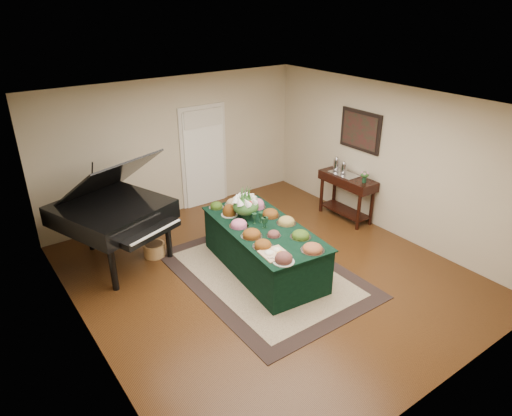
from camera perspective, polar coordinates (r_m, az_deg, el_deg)
ground at (r=7.39m, az=1.37°, el=-8.20°), size 6.00×6.00×0.00m
area_rug at (r=7.38m, az=1.06°, el=-8.18°), size 2.34×3.27×0.01m
kitchen_doorway at (r=9.50m, az=-6.52°, el=6.30°), size 1.05×0.07×2.10m
buffet_table at (r=7.31m, az=0.95°, el=-5.05°), size 1.32×2.41×0.77m
food_platters at (r=7.15m, az=0.74°, el=-1.91°), size 1.10×2.33×0.15m
cutting_board at (r=6.41m, az=2.25°, el=-5.50°), size 0.39×0.39×0.10m
green_goblets at (r=7.14m, az=0.64°, el=-1.53°), size 0.18×0.30×0.18m
floral_centerpiece at (r=7.32m, az=-1.28°, el=0.60°), size 0.44×0.44×0.44m
grand_piano at (r=7.65m, az=-17.48°, el=-0.40°), size 1.92×2.12×1.81m
wicker_basket at (r=8.00m, az=-12.57°, el=-5.10°), size 0.36×0.36×0.23m
mahogany_sideboard at (r=9.06m, az=11.32°, el=2.74°), size 0.45×1.19×0.89m
tea_service at (r=9.08m, az=10.53°, el=5.03°), size 0.34×0.58×0.30m
pink_bouquet at (r=8.69m, az=13.44°, el=4.04°), size 0.18×0.18×0.23m
wall_painting at (r=8.88m, az=12.90°, el=9.41°), size 0.05×0.95×0.75m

